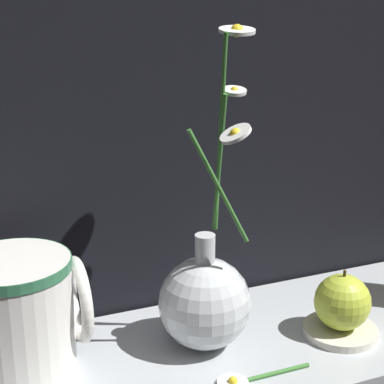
% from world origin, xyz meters
% --- Properties ---
extents(ground_plane, '(6.00, 6.00, 0.00)m').
position_xyz_m(ground_plane, '(0.00, 0.00, 0.00)').
color(ground_plane, black).
extents(shelf, '(0.89, 0.26, 0.01)m').
position_xyz_m(shelf, '(0.00, 0.00, 0.01)').
color(shelf, '#B2B7BC').
rests_on(shelf, ground_plane).
extents(vase_with_flowers, '(0.12, 0.15, 0.39)m').
position_xyz_m(vase_with_flowers, '(0.03, 0.01, 0.08)').
color(vase_with_flowers, silver).
rests_on(vase_with_flowers, shelf).
extents(ceramic_pitcher, '(0.16, 0.13, 0.16)m').
position_xyz_m(ceramic_pitcher, '(-0.19, 0.03, 0.09)').
color(ceramic_pitcher, white).
rests_on(ceramic_pitcher, shelf).
extents(saucer_plate, '(0.10, 0.10, 0.01)m').
position_xyz_m(saucer_plate, '(0.20, -0.03, 0.02)').
color(saucer_plate, silver).
rests_on(saucer_plate, shelf).
extents(orange_fruit, '(0.07, 0.07, 0.08)m').
position_xyz_m(orange_fruit, '(0.20, -0.03, 0.06)').
color(orange_fruit, '#B7C638').
rests_on(orange_fruit, saucer_plate).
extents(loose_daisy, '(0.12, 0.04, 0.01)m').
position_xyz_m(loose_daisy, '(0.04, -0.08, 0.02)').
color(loose_daisy, '#3D7A33').
rests_on(loose_daisy, shelf).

